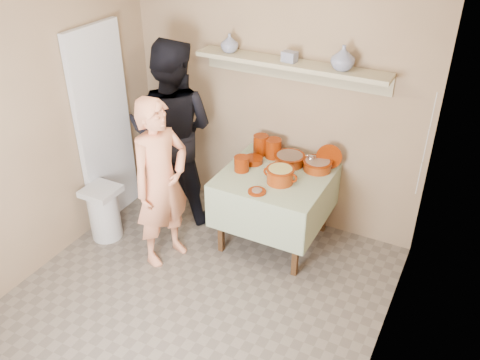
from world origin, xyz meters
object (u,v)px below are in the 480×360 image
Objects in this scene: cazuela_rice at (280,174)px; person_helper at (172,132)px; trash_bin at (104,212)px; serving_table at (275,185)px; person_cook at (161,183)px.

person_helper is at bearing 174.41° from cazuela_rice.
cazuela_rice is 1.80m from trash_bin.
serving_table is (1.14, -0.00, -0.30)m from person_helper.
person_cook is at bearing 102.87° from person_helper.
serving_table is 2.95× the size of cazuela_rice.
trash_bin is at bearing -154.97° from serving_table.
person_cook is 0.77m from person_helper.
person_cook is at bearing -139.79° from serving_table.
serving_table is at bearing -33.62° from person_cook.
person_helper reaches higher than person_cook.
person_helper is 1.18m from serving_table.
serving_table is at bearing 127.28° from cazuela_rice.
cazuela_rice is at bearing -52.72° from serving_table.
person_cook reaches higher than trash_bin.
cazuela_rice is at bearing 161.11° from person_helper.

